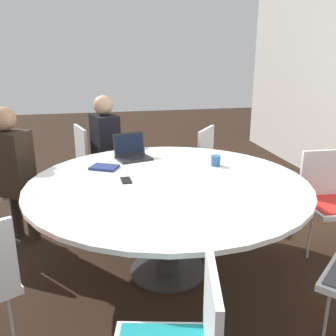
{
  "coord_description": "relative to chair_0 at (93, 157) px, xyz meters",
  "views": [
    {
      "loc": [
        2.49,
        -0.52,
        1.65
      ],
      "look_at": [
        0.0,
        0.0,
        0.84
      ],
      "focal_mm": 40.0,
      "sensor_mm": 36.0,
      "label": 1
    }
  ],
  "objects": [
    {
      "name": "person_1",
      "position": [
        0.83,
        -0.69,
        0.19
      ],
      "size": [
        0.37,
        0.42,
        1.22
      ],
      "rotation": [
        0.0,
        0.0,
        7.32
      ],
      "color": "#2D2319",
      "rests_on": "ground_plane"
    },
    {
      "name": "spiral_notebook",
      "position": [
        1.17,
        0.08,
        0.23
      ],
      "size": [
        0.23,
        0.26,
        0.02
      ],
      "color": "navy",
      "rests_on": "conference_table"
    },
    {
      "name": "laptop",
      "position": [
        0.91,
        0.33,
        0.28
      ],
      "size": [
        0.3,
        0.34,
        0.21
      ],
      "rotation": [
        0.0,
        0.0,
        1.85
      ],
      "color": "#232326",
      "rests_on": "conference_table"
    },
    {
      "name": "person_0",
      "position": [
        0.21,
        0.15,
        0.19
      ],
      "size": [
        0.41,
        0.33,
        1.22
      ],
      "rotation": [
        0.0,
        0.0,
        6.56
      ],
      "color": "black",
      "rests_on": "ground_plane"
    },
    {
      "name": "cell_phone",
      "position": [
        1.5,
        0.22,
        0.23
      ],
      "size": [
        0.14,
        0.08,
        0.01
      ],
      "color": "black",
      "rests_on": "conference_table"
    },
    {
      "name": "conference_table",
      "position": [
        1.57,
        0.52,
        0.12
      ],
      "size": [
        2.02,
        2.02,
        0.74
      ],
      "color": "#333333",
      "rests_on": "ground_plane"
    },
    {
      "name": "coffee_cup",
      "position": [
        1.28,
        0.98,
        0.27
      ],
      "size": [
        0.08,
        0.08,
        0.08
      ],
      "color": "#33669E",
      "rests_on": "conference_table"
    },
    {
      "name": "chair_6",
      "position": [
        0.45,
        1.28,
        0.0
      ],
      "size": [
        0.6,
        0.6,
        0.87
      ],
      "rotation": [
        0.0,
        0.0,
        11.92
      ],
      "color": "white",
      "rests_on": "ground_plane"
    },
    {
      "name": "ground_plane",
      "position": [
        1.57,
        0.52,
        -0.52
      ],
      "size": [
        16.0,
        16.0,
        0.0
      ],
      "primitive_type": "plane",
      "color": "black"
    },
    {
      "name": "chair_0",
      "position": [
        0.0,
        0.0,
        0.0
      ],
      "size": [
        0.54,
        0.52,
        0.87
      ],
      "rotation": [
        0.0,
        0.0,
        6.56
      ],
      "color": "white",
      "rests_on": "ground_plane"
    },
    {
      "name": "chair_5",
      "position": [
        1.56,
        1.87,
        0.0
      ],
      "size": [
        0.44,
        0.46,
        0.87
      ],
      "rotation": [
        0.0,
        0.0,
        10.96
      ],
      "color": "white",
      "rests_on": "ground_plane"
    }
  ]
}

